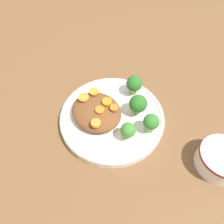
# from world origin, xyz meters

# --- Properties ---
(ground_plane) EXTENTS (4.00, 4.00, 0.00)m
(ground_plane) POSITION_xyz_m (0.00, 0.00, 0.00)
(ground_plane) COLOR brown
(plate) EXTENTS (0.25, 0.25, 0.02)m
(plate) POSITION_xyz_m (0.00, 0.00, 0.01)
(plate) COLOR white
(plate) RESTS_ON ground_plane
(dip_bowl) EXTENTS (0.10, 0.10, 0.05)m
(dip_bowl) POSITION_xyz_m (0.24, 0.08, 0.03)
(dip_bowl) COLOR white
(dip_bowl) RESTS_ON ground_plane
(stew_mound) EXTENTS (0.12, 0.11, 0.03)m
(stew_mound) POSITION_xyz_m (-0.03, -0.03, 0.04)
(stew_mound) COLOR brown
(stew_mound) RESTS_ON plate
(broccoli_floret_0) EXTENTS (0.04, 0.04, 0.05)m
(broccoli_floret_0) POSITION_xyz_m (0.09, 0.03, 0.05)
(broccoli_floret_0) COLOR #7FA85B
(broccoli_floret_0) RESTS_ON plate
(broccoli_floret_1) EXTENTS (0.03, 0.03, 0.05)m
(broccoli_floret_1) POSITION_xyz_m (0.07, -0.02, 0.05)
(broccoli_floret_1) COLOR #759E51
(broccoli_floret_1) RESTS_ON plate
(broccoli_floret_2) EXTENTS (0.04, 0.04, 0.05)m
(broccoli_floret_2) POSITION_xyz_m (-0.01, 0.09, 0.05)
(broccoli_floret_2) COLOR #759E51
(broccoli_floret_2) RESTS_ON plate
(broccoli_floret_3) EXTENTS (0.04, 0.04, 0.06)m
(broccoli_floret_3) POSITION_xyz_m (0.04, 0.05, 0.05)
(broccoli_floret_3) COLOR #759E51
(broccoli_floret_3) RESTS_ON plate
(carrot_slice_0) EXTENTS (0.02, 0.02, 0.01)m
(carrot_slice_0) POSITION_xyz_m (0.01, -0.06, 0.06)
(carrot_slice_0) COLOR orange
(carrot_slice_0) RESTS_ON stew_mound
(carrot_slice_1) EXTENTS (0.02, 0.02, 0.01)m
(carrot_slice_1) POSITION_xyz_m (-0.02, 0.00, 0.06)
(carrot_slice_1) COLOR orange
(carrot_slice_1) RESTS_ON stew_mound
(carrot_slice_2) EXTENTS (0.03, 0.03, 0.00)m
(carrot_slice_2) POSITION_xyz_m (-0.07, -0.03, 0.06)
(carrot_slice_2) COLOR orange
(carrot_slice_2) RESTS_ON stew_mound
(carrot_slice_3) EXTENTS (0.02, 0.02, 0.01)m
(carrot_slice_3) POSITION_xyz_m (0.01, -0.00, 0.06)
(carrot_slice_3) COLOR orange
(carrot_slice_3) RESTS_ON stew_mound
(carrot_slice_4) EXTENTS (0.02, 0.02, 0.01)m
(carrot_slice_4) POSITION_xyz_m (-0.01, -0.03, 0.06)
(carrot_slice_4) COLOR orange
(carrot_slice_4) RESTS_ON stew_mound
(carrot_slice_5) EXTENTS (0.02, 0.02, 0.01)m
(carrot_slice_5) POSITION_xyz_m (-0.06, -0.00, 0.06)
(carrot_slice_5) COLOR orange
(carrot_slice_5) RESTS_ON stew_mound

